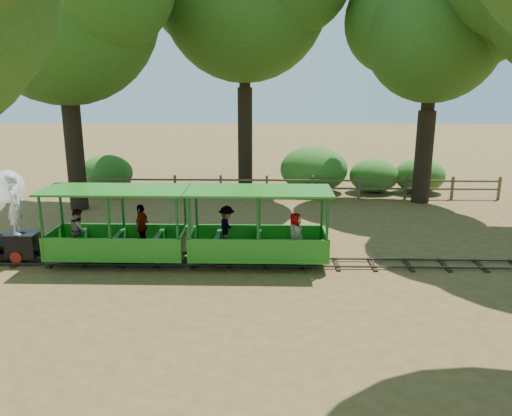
{
  "coord_description": "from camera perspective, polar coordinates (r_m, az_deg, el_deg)",
  "views": [
    {
      "loc": [
        -0.93,
        -13.19,
        5.1
      ],
      "look_at": [
        -1.28,
        0.5,
        1.51
      ],
      "focal_mm": 35.0,
      "sensor_mm": 36.0,
      "label": 1
    }
  ],
  "objects": [
    {
      "name": "shrub_mid_e",
      "position": [
        23.4,
        13.34,
        3.63
      ],
      "size": [
        2.24,
        1.72,
        1.55
      ],
      "primitive_type": "ellipsoid",
      "color": "#2D6B1E",
      "rests_on": "ground"
    },
    {
      "name": "track",
      "position": [
        14.15,
        5.15,
        -6.22
      ],
      "size": [
        22.0,
        1.0,
        0.1
      ],
      "color": "#3F3D3A",
      "rests_on": "ground"
    },
    {
      "name": "fence",
      "position": [
        21.69,
        3.88,
        2.61
      ],
      "size": [
        18.1,
        0.1,
        1.0
      ],
      "color": "brown",
      "rests_on": "ground"
    },
    {
      "name": "carriage_rear",
      "position": [
        13.89,
        0.08,
        -3.2
      ],
      "size": [
        3.96,
        1.62,
        2.06
      ],
      "color": "#237A1A",
      "rests_on": "track"
    },
    {
      "name": "shrub_mid_w",
      "position": [
        22.94,
        6.63,
        4.44
      ],
      "size": [
        3.07,
        2.36,
        2.13
      ],
      "primitive_type": "ellipsoid",
      "color": "#2D6B1E",
      "rests_on": "ground"
    },
    {
      "name": "ground",
      "position": [
        14.17,
        5.14,
        -6.48
      ],
      "size": [
        90.0,
        90.0,
        0.0
      ],
      "primitive_type": "plane",
      "color": "olive",
      "rests_on": "ground"
    },
    {
      "name": "carriage_front",
      "position": [
        14.51,
        -15.76,
        -2.97
      ],
      "size": [
        3.96,
        1.62,
        2.06
      ],
      "color": "#237A1A",
      "rests_on": "track"
    },
    {
      "name": "shrub_east",
      "position": [
        23.91,
        18.22,
        3.55
      ],
      "size": [
        2.29,
        1.76,
        1.58
      ],
      "primitive_type": "ellipsoid",
      "color": "#2D6B1E",
      "rests_on": "ground"
    },
    {
      "name": "shrub_west",
      "position": [
        24.08,
        -16.73,
        3.87
      ],
      "size": [
        2.43,
        1.87,
        1.69
      ],
      "primitive_type": "ellipsoid",
      "color": "#2D6B1E",
      "rests_on": "ground"
    },
    {
      "name": "oak_ne",
      "position": [
        21.81,
        19.62,
        18.99
      ],
      "size": [
        6.75,
        5.94,
        9.49
      ],
      "color": "#2D2116",
      "rests_on": "ground"
    }
  ]
}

